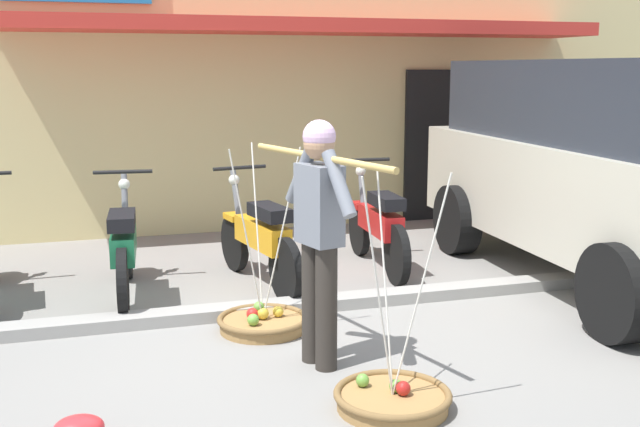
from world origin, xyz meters
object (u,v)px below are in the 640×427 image
object	(u,v)px
fruit_basket_left_side	(392,398)
fruit_basket_right_side	(263,321)
motorcycle_end_of_row	(378,226)
parked_truck	(615,165)
motorcycle_second_in_row	(124,248)
motorcycle_third_in_row	(260,239)
fruit_vendor	(319,227)

from	to	relation	value
fruit_basket_left_side	fruit_basket_right_side	xyz separation A→B (m)	(-0.43, 1.62, 0.00)
fruit_basket_left_side	motorcycle_end_of_row	distance (m)	3.31
fruit_basket_left_side	parked_truck	world-z (taller)	parked_truck
motorcycle_second_in_row	motorcycle_third_in_row	xyz separation A→B (m)	(1.23, -0.02, 0.00)
fruit_basket_left_side	motorcycle_third_in_row	xyz separation A→B (m)	(-0.17, 2.85, 0.38)
fruit_basket_left_side	parked_truck	distance (m)	3.84
motorcycle_second_in_row	motorcycle_third_in_row	size ratio (longest dim) A/B	1.01
fruit_basket_right_side	motorcycle_second_in_row	world-z (taller)	fruit_basket_right_side
motorcycle_third_in_row	motorcycle_end_of_row	distance (m)	1.30
motorcycle_second_in_row	motorcycle_third_in_row	distance (m)	1.23
motorcycle_end_of_row	fruit_basket_right_side	bearing A→B (deg)	-136.26
parked_truck	motorcycle_third_in_row	bearing A→B (deg)	165.81
motorcycle_end_of_row	parked_truck	bearing A→B (deg)	-28.44
motorcycle_second_in_row	motorcycle_end_of_row	world-z (taller)	same
fruit_basket_right_side	fruit_basket_left_side	bearing A→B (deg)	-75.22
motorcycle_third_in_row	fruit_basket_right_side	bearing A→B (deg)	-101.97
fruit_basket_left_side	fruit_basket_right_side	size ratio (longest dim) A/B	1.00
motorcycle_end_of_row	parked_truck	distance (m)	2.33
fruit_basket_right_side	motorcycle_third_in_row	bearing A→B (deg)	78.03
motorcycle_second_in_row	motorcycle_third_in_row	bearing A→B (deg)	-0.80
parked_truck	fruit_vendor	bearing A→B (deg)	-159.62
fruit_basket_left_side	parked_truck	size ratio (longest dim) A/B	0.30
fruit_basket_right_side	motorcycle_end_of_row	bearing A→B (deg)	43.74
fruit_basket_left_side	fruit_basket_right_side	distance (m)	1.67
fruit_basket_right_side	motorcycle_third_in_row	world-z (taller)	fruit_basket_right_side
fruit_vendor	motorcycle_end_of_row	distance (m)	2.70
motorcycle_third_in_row	parked_truck	world-z (taller)	parked_truck
motorcycle_second_in_row	fruit_vendor	bearing A→B (deg)	-60.19
motorcycle_third_in_row	parked_truck	distance (m)	3.42
fruit_vendor	motorcycle_second_in_row	size ratio (longest dim) A/B	0.93
fruit_basket_left_side	motorcycle_third_in_row	distance (m)	2.88
fruit_vendor	motorcycle_end_of_row	size ratio (longest dim) A/B	0.93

